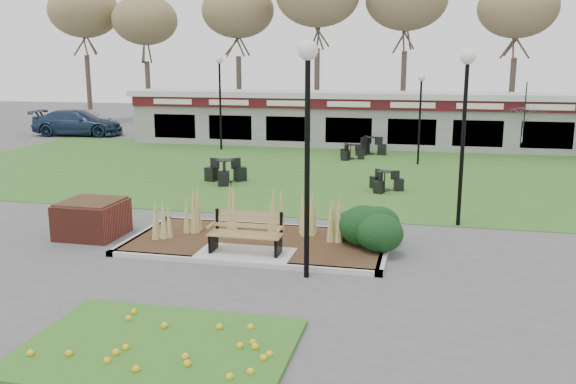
% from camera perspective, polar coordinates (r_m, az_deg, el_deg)
% --- Properties ---
extents(ground, '(100.00, 100.00, 0.00)m').
position_cam_1_polar(ground, '(14.07, -4.16, -6.34)').
color(ground, '#515154').
rests_on(ground, ground).
extents(lawn, '(34.00, 16.00, 0.02)m').
position_cam_1_polar(lawn, '(25.45, 3.75, 2.01)').
color(lawn, '#386620').
rests_on(lawn, ground).
extents(flower_bed, '(4.20, 3.00, 0.16)m').
position_cam_1_polar(flower_bed, '(10.06, -12.07, -13.92)').
color(flower_bed, '#27691E').
rests_on(flower_bed, ground).
extents(planting_bed, '(6.75, 3.40, 1.27)m').
position_cam_1_polar(planting_bed, '(14.92, 2.04, -3.77)').
color(planting_bed, '#341F14').
rests_on(planting_bed, ground).
extents(park_bench, '(1.70, 0.66, 0.93)m').
position_cam_1_polar(park_bench, '(14.12, -3.90, -3.77)').
color(park_bench, olive).
rests_on(park_bench, ground).
extents(brick_planter, '(1.50, 1.50, 0.95)m').
position_cam_1_polar(brick_planter, '(16.57, -17.86, -2.36)').
color(brick_planter, maroon).
rests_on(brick_planter, ground).
extents(food_pavilion, '(24.60, 3.40, 2.90)m').
position_cam_1_polar(food_pavilion, '(33.09, 6.02, 6.84)').
color(food_pavilion, gray).
rests_on(food_pavilion, ground).
extents(tree_backdrop, '(47.24, 5.24, 10.36)m').
position_cam_1_polar(tree_backdrop, '(41.13, 7.67, 17.41)').
color(tree_backdrop, '#47382B').
rests_on(tree_backdrop, ground).
extents(lamp_post_near_left, '(0.40, 0.40, 4.86)m').
position_cam_1_polar(lamp_post_near_left, '(12.21, 1.84, 7.87)').
color(lamp_post_near_left, black).
rests_on(lamp_post_near_left, ground).
extents(lamp_post_near_right, '(0.40, 0.40, 4.77)m').
position_cam_1_polar(lamp_post_near_right, '(16.99, 16.27, 8.34)').
color(lamp_post_near_right, black).
rests_on(lamp_post_near_right, ground).
extents(lamp_post_mid_right, '(0.33, 0.33, 3.96)m').
position_cam_1_polar(lamp_post_mid_right, '(27.22, 12.31, 8.51)').
color(lamp_post_mid_right, black).
rests_on(lamp_post_mid_right, ground).
extents(lamp_post_far_left, '(0.40, 0.40, 4.77)m').
position_cam_1_polar(lamp_post_far_left, '(31.52, -6.41, 10.23)').
color(lamp_post_far_left, black).
rests_on(lamp_post_far_left, ground).
extents(bistro_set_a, '(1.19, 1.25, 0.67)m').
position_cam_1_polar(bistro_set_a, '(28.55, 5.85, 3.54)').
color(bistro_set_a, black).
rests_on(bistro_set_a, ground).
extents(bistro_set_b, '(1.57, 1.56, 0.86)m').
position_cam_1_polar(bistro_set_b, '(22.92, -5.91, 1.61)').
color(bistro_set_b, black).
rests_on(bistro_set_b, ground).
extents(bistro_set_c, '(1.24, 1.27, 0.69)m').
position_cam_1_polar(bistro_set_c, '(21.62, 9.01, 0.74)').
color(bistro_set_c, black).
rests_on(bistro_set_c, ground).
extents(bistro_set_d, '(1.44, 1.59, 0.85)m').
position_cam_1_polar(bistro_set_d, '(30.16, 7.62, 4.06)').
color(bistro_set_d, black).
rests_on(bistro_set_d, ground).
extents(patio_umbrella, '(2.46, 2.49, 2.43)m').
position_cam_1_polar(patio_umbrella, '(31.21, 21.19, 5.92)').
color(patio_umbrella, black).
rests_on(patio_umbrella, ground).
extents(car_silver, '(4.19, 2.60, 1.33)m').
position_cam_1_polar(car_silver, '(45.05, -18.36, 6.63)').
color(car_silver, '#BAB9BE').
rests_on(car_silver, ground).
extents(car_black, '(4.32, 2.69, 1.35)m').
position_cam_1_polar(car_black, '(42.27, -6.36, 6.86)').
color(car_black, black).
rests_on(car_black, ground).
extents(car_blue, '(5.69, 2.87, 1.58)m').
position_cam_1_polar(car_blue, '(39.94, -19.07, 6.15)').
color(car_blue, navy).
rests_on(car_blue, ground).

